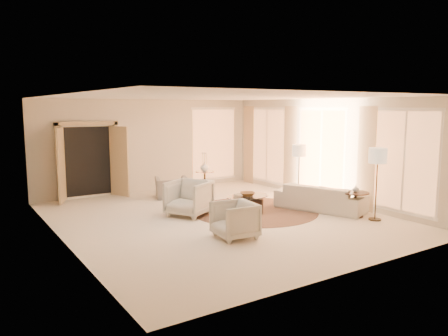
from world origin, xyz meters
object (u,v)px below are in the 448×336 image
armchair_right (235,218)px  bowl (248,194)px  coffee_table (248,202)px  side_vase (205,167)px  end_vase (356,189)px  armchair_left (189,196)px  accent_chair (172,184)px  floor_lamp_near (299,153)px  floor_lamp_far (378,159)px  end_table (355,200)px  sofa (320,197)px  side_table (205,180)px

armchair_right → bowl: 2.13m
coffee_table → armchair_right: bearing=-132.8°
side_vase → end_vase: bearing=-71.0°
armchair_left → accent_chair: size_ratio=1.04×
floor_lamp_near → floor_lamp_far: floor_lamp_far is taller
side_vase → bowl: bearing=-97.8°
armchair_left → accent_chair: armchair_left is taller
accent_chair → end_vase: accent_chair is taller
end_vase → end_table: bearing=90.0°
coffee_table → bowl: bearing=-169.4°
end_table → bowl: end_table is taller
end_vase → sofa: bearing=102.0°
end_table → side_vase: side_vase is taller
side_table → bowl: side_table is taller
floor_lamp_far → floor_lamp_near: bearing=89.9°
armchair_left → armchair_right: (-0.09, -2.08, -0.07)m
end_table → side_table: 4.68m
accent_chair → floor_lamp_near: 3.69m
end_vase → armchair_left: bearing=145.4°
armchair_right → coffee_table: armchair_right is taller
armchair_right → side_table: size_ratio=1.19×
armchair_left → floor_lamp_far: 4.43m
armchair_right → floor_lamp_near: floor_lamp_near is taller
floor_lamp_far → side_table: bearing=108.7°
coffee_table → end_table: bearing=-42.2°
coffee_table → end_vase: (1.89, -1.71, 0.41)m
armchair_left → floor_lamp_far: (3.38, -2.70, 0.95)m
armchair_right → end_vase: bearing=93.2°
end_table → floor_lamp_near: bearing=86.2°
sofa → bowl: (-1.69, 0.78, 0.14)m
floor_lamp_near → bowl: 2.24m
coffee_table → side_vase: side_vase is taller
side_table → bowl: bearing=-97.8°
sofa → floor_lamp_near: 1.58m
floor_lamp_far → bowl: size_ratio=4.60×
sofa → accent_chair: bearing=14.8°
accent_chair → side_vase: side_vase is taller
end_table → armchair_right: bearing=177.4°
sofa → end_table: bearing=170.1°
accent_chair → floor_lamp_far: (2.83, -4.75, 1.02)m
side_vase → armchair_left: bearing=-128.2°
side_table → bowl: (-0.37, -2.71, 0.06)m
floor_lamp_far → end_vase: (-0.14, 0.47, -0.74)m
floor_lamp_near → armchair_right: bearing=-150.6°
armchair_right → coffee_table: size_ratio=0.58×
accent_chair → end_vase: bearing=142.0°
sofa → coffee_table: bearing=43.4°
coffee_table → bowl: 0.20m
armchair_left → floor_lamp_far: floor_lamp_far is taller
sofa → floor_lamp_near: (0.34, 1.18, 1.00)m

